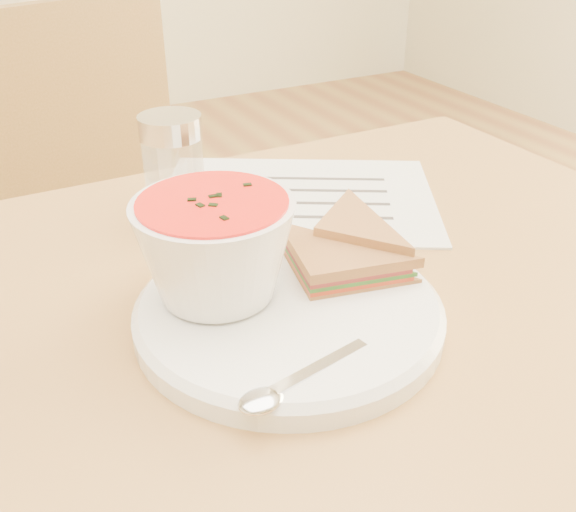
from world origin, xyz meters
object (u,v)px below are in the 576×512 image
chair_far (154,283)px  plate (289,313)px  soup_bowl (216,253)px  condiment_shaker (174,170)px

chair_far → plate: chair_far is taller
soup_bowl → plate: bearing=-36.1°
condiment_shaker → soup_bowl: bearing=-99.4°
plate → condiment_shaker: bearing=94.4°
chair_far → condiment_shaker: size_ratio=7.79×
chair_far → plate: 0.65m
plate → soup_bowl: soup_bowl is taller
chair_far → soup_bowl: 0.65m
soup_bowl → condiment_shaker: condiment_shaker is taller
chair_far → plate: (-0.03, -0.57, 0.30)m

